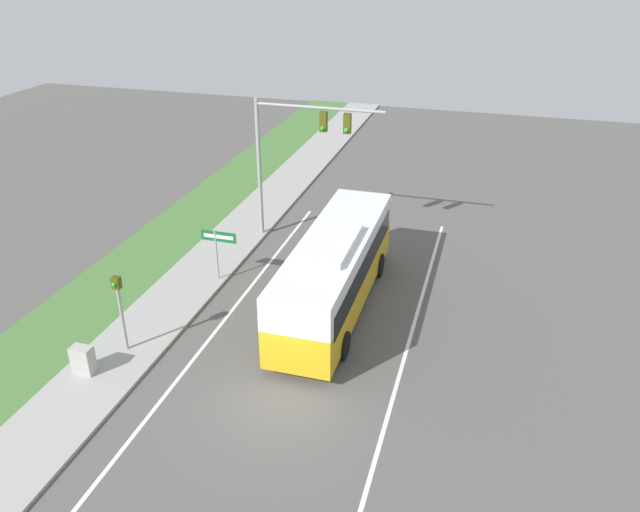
{
  "coord_description": "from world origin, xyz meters",
  "views": [
    {
      "loc": [
        5.81,
        -15.2,
        13.35
      ],
      "look_at": [
        -0.6,
        6.71,
        1.72
      ],
      "focal_mm": 35.0,
      "sensor_mm": 36.0,
      "label": 1
    }
  ],
  "objects": [
    {
      "name": "ground_plane",
      "position": [
        0.0,
        0.0,
        0.0
      ],
      "size": [
        80.0,
        80.0,
        0.0
      ],
      "primitive_type": "plane",
      "color": "#565451"
    },
    {
      "name": "sidewalk",
      "position": [
        -6.2,
        0.0,
        0.06
      ],
      "size": [
        2.8,
        80.0,
        0.12
      ],
      "color": "#9E9E99",
      "rests_on": "ground_plane"
    },
    {
      "name": "grass_verge",
      "position": [
        -9.4,
        0.0,
        0.05
      ],
      "size": [
        3.6,
        80.0,
        0.1
      ],
      "color": "#477538",
      "rests_on": "ground_plane"
    },
    {
      "name": "lane_divider_near",
      "position": [
        -3.6,
        0.0,
        0.0
      ],
      "size": [
        0.14,
        30.0,
        0.01
      ],
      "color": "silver",
      "rests_on": "ground_plane"
    },
    {
      "name": "lane_divider_far",
      "position": [
        3.6,
        0.0,
        0.0
      ],
      "size": [
        0.14,
        30.0,
        0.01
      ],
      "color": "silver",
      "rests_on": "ground_plane"
    },
    {
      "name": "bus",
      "position": [
        0.31,
        5.7,
        1.84
      ],
      "size": [
        2.63,
        10.23,
        3.37
      ],
      "color": "gold",
      "rests_on": "ground_plane"
    },
    {
      "name": "signal_gantry",
      "position": [
        -3.27,
        11.48,
        4.88
      ],
      "size": [
        6.13,
        0.41,
        6.88
      ],
      "color": "#939399",
      "rests_on": "ground_plane"
    },
    {
      "name": "pedestrian_signal",
      "position": [
        -6.11,
        0.67,
        2.1
      ],
      "size": [
        0.28,
        0.34,
        3.08
      ],
      "color": "#939399",
      "rests_on": "ground_plane"
    },
    {
      "name": "street_sign",
      "position": [
        -5.05,
        6.43,
        1.78
      ],
      "size": [
        1.58,
        0.08,
        2.44
      ],
      "color": "#939399",
      "rests_on": "ground_plane"
    },
    {
      "name": "utility_cabinet",
      "position": [
        -6.74,
        -0.94,
        0.63
      ],
      "size": [
        0.73,
        0.45,
        1.01
      ],
      "color": "#A8A8A3",
      "rests_on": "sidewalk"
    }
  ]
}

